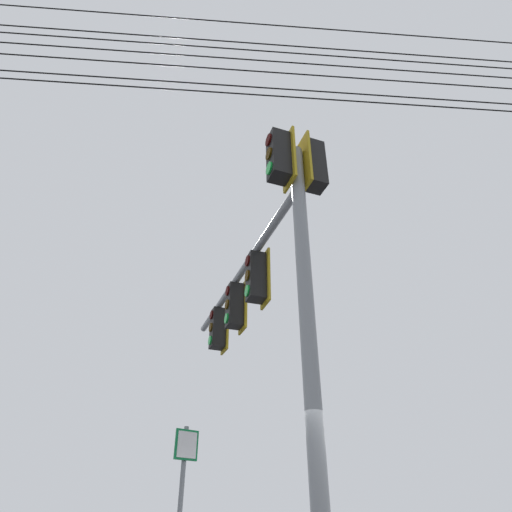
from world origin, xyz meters
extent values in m
cylinder|color=gray|center=(0.31, -0.95, 3.24)|extent=(0.20, 0.20, 6.49)
cylinder|color=gray|center=(-2.39, -0.01, 5.71)|extent=(5.45, 2.02, 0.14)
cube|color=black|center=(0.21, -1.23, 6.26)|extent=(0.38, 0.38, 0.90)
cube|color=#B29319|center=(0.27, -1.07, 6.26)|extent=(0.43, 0.18, 1.04)
cylinder|color=#360503|center=(0.16, -1.39, 6.56)|extent=(0.20, 0.09, 0.20)
cylinder|color=#3C2703|center=(0.16, -1.39, 6.26)|extent=(0.20, 0.09, 0.20)
cylinder|color=green|center=(0.16, -1.39, 5.96)|extent=(0.20, 0.09, 0.20)
cube|color=black|center=(0.41, -0.67, 6.26)|extent=(0.38, 0.38, 0.90)
cube|color=#B29319|center=(0.35, -0.83, 6.26)|extent=(0.43, 0.18, 1.04)
cylinder|color=#360503|center=(0.46, -0.51, 6.56)|extent=(0.20, 0.09, 0.20)
cylinder|color=#3C2703|center=(0.46, -0.51, 6.26)|extent=(0.20, 0.09, 0.20)
cylinder|color=green|center=(0.46, -0.51, 5.96)|extent=(0.20, 0.09, 0.20)
cube|color=black|center=(-1.42, -0.35, 5.16)|extent=(0.39, 0.39, 0.90)
cube|color=#B29319|center=(-1.36, -0.19, 5.16)|extent=(0.43, 0.20, 1.04)
cylinder|color=#360503|center=(-1.48, -0.50, 5.46)|extent=(0.20, 0.10, 0.20)
cylinder|color=#3C2703|center=(-1.48, -0.50, 5.16)|extent=(0.20, 0.10, 0.20)
cylinder|color=green|center=(-1.48, -0.50, 4.86)|extent=(0.20, 0.10, 0.20)
cube|color=black|center=(-2.58, 0.06, 5.16)|extent=(0.38, 0.38, 0.90)
cube|color=#B29319|center=(-2.52, 0.22, 5.16)|extent=(0.43, 0.19, 1.04)
cylinder|color=#360503|center=(-2.63, -0.10, 5.46)|extent=(0.20, 0.10, 0.20)
cylinder|color=#3C2703|center=(-2.63, -0.10, 5.16)|extent=(0.20, 0.10, 0.20)
cylinder|color=green|center=(-2.63, -0.10, 4.86)|extent=(0.20, 0.10, 0.20)
cube|color=black|center=(-3.74, 0.46, 5.16)|extent=(0.38, 0.38, 0.90)
cube|color=#B29319|center=(-3.69, 0.63, 5.16)|extent=(0.43, 0.18, 1.04)
cylinder|color=#360503|center=(-3.79, 0.31, 5.46)|extent=(0.20, 0.09, 0.20)
cylinder|color=#3C2703|center=(-3.79, 0.31, 5.16)|extent=(0.20, 0.09, 0.20)
cylinder|color=green|center=(-3.79, 0.31, 4.86)|extent=(0.20, 0.09, 0.20)
cube|color=#0C7238|center=(-2.31, -0.95, 2.47)|extent=(0.04, 0.38, 0.42)
cube|color=white|center=(-2.29, -0.95, 2.47)|extent=(0.01, 0.32, 0.36)
cylinder|color=black|center=(-0.57, -2.20, 7.81)|extent=(19.42, 27.57, 0.18)
cylinder|color=black|center=(-0.57, -2.20, 8.01)|extent=(19.42, 27.57, 0.18)
cylinder|color=black|center=(-0.57, -2.20, 8.47)|extent=(19.42, 27.57, 0.18)
cylinder|color=black|center=(-0.57, -2.20, 8.80)|extent=(19.42, 27.57, 0.18)
cylinder|color=black|center=(-0.57, -2.20, 9.11)|extent=(19.42, 27.57, 0.18)
cylinder|color=black|center=(-0.57, -2.20, 9.34)|extent=(19.42, 27.57, 0.18)
cylinder|color=black|center=(-0.57, -2.20, 10.01)|extent=(19.42, 27.57, 0.18)
camera|label=1|loc=(3.71, -4.55, 1.41)|focal=30.41mm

